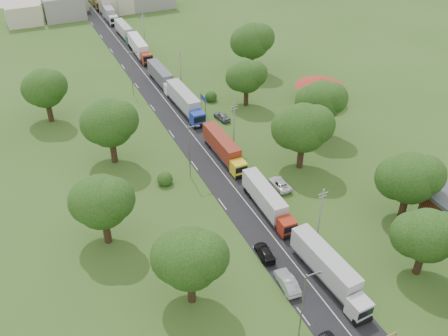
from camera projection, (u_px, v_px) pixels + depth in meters
ground at (260, 221)px, 75.34m from camera, size 260.00×260.00×0.00m
road at (209, 155)px, 90.37m from camera, size 8.00×200.00×0.04m
info_sign at (203, 101)px, 101.72m from camera, size 0.12×3.10×4.10m
pole_1 at (320, 214)px, 69.32m from camera, size 1.60×0.24×9.00m
pole_2 at (234, 124)px, 90.35m from camera, size 1.60×0.24×9.00m
pole_3 at (180, 68)px, 111.39m from camera, size 1.60×0.24×9.00m
pole_4 at (144, 30)px, 132.42m from camera, size 1.60×0.24×9.00m
pole_5 at (117, 2)px, 153.46m from camera, size 1.60×0.24×9.00m
lamp_0 at (304, 302)px, 55.36m from camera, size 2.03×0.22×10.00m
lamp_1 at (190, 149)px, 81.65m from camera, size 2.03×0.22×10.00m
lamp_2 at (132, 71)px, 107.95m from camera, size 2.03×0.22×10.00m
tree_2 at (427, 235)px, 62.97m from camera, size 8.00×8.00×10.10m
tree_3 at (410, 178)px, 72.19m from camera, size 8.80×8.80×11.07m
tree_4 at (303, 127)px, 82.98m from camera, size 9.60×9.60×12.05m
tree_5 at (321, 101)px, 92.40m from camera, size 8.80×8.80×11.07m
tree_6 at (246, 76)px, 103.13m from camera, size 8.00×8.00×10.10m
tree_7 at (252, 40)px, 116.78m from camera, size 9.60×9.60×12.05m
tree_10 at (189, 258)px, 58.75m from camera, size 8.80×8.80×11.07m
tree_11 at (101, 201)px, 67.63m from camera, size 8.80×8.80×11.07m
tree_12 at (109, 122)px, 84.36m from camera, size 9.60×9.60×12.05m
tree_13 at (44, 88)px, 97.00m from camera, size 8.80×8.80×11.07m
house_cream at (320, 86)px, 106.06m from camera, size 10.08×10.08×5.80m
distant_town at (99, 3)px, 156.25m from camera, size 52.00×8.00×8.00m
truck_0 at (329, 269)px, 64.10m from camera, size 3.18×14.90×4.12m
truck_1 at (267, 200)px, 76.21m from camera, size 2.66×13.85×3.83m
truck_2 at (224, 148)px, 88.60m from camera, size 2.52×14.19×3.93m
truck_3 at (185, 101)px, 103.07m from camera, size 3.00×15.58×4.31m
truck_4 at (161, 76)px, 114.08m from camera, size 2.59×13.96×3.87m
truck_5 at (139, 48)px, 128.47m from camera, size 3.07×15.08×4.17m
truck_6 at (125, 31)px, 139.65m from camera, size 2.50×13.50×3.74m
truck_7 at (108, 12)px, 153.15m from camera, size 3.14×15.06×4.16m
car_lane_mid at (287, 282)px, 64.09m from camera, size 2.20×5.14×1.65m
car_lane_rear at (265, 253)px, 68.77m from camera, size 2.28×4.71×1.32m
car_verge_near at (280, 184)px, 81.93m from camera, size 2.32×4.97×1.38m
car_verge_far at (222, 116)px, 100.99m from camera, size 2.36×4.58×1.49m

